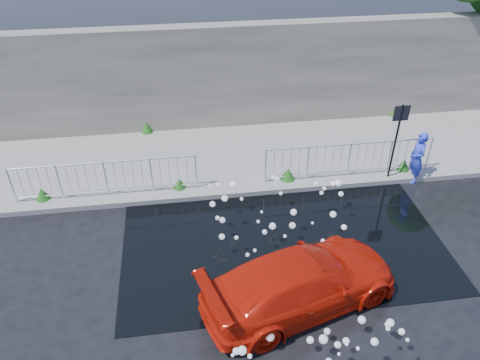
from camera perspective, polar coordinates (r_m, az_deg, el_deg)
The scene contains 12 objects.
ground at distance 11.30m, azimuth 3.64°, elevation -10.71°, with size 90.00×90.00×0.00m, color black.
pavement at distance 15.13m, azimuth 0.03°, elevation 2.97°, with size 30.00×4.00×0.15m, color slate.
curb at distance 13.49m, azimuth 1.22°, elevation -1.45°, with size 30.00×0.25×0.16m, color slate.
retaining_wall at distance 16.25m, azimuth -1.09°, elevation 12.53°, with size 30.00×0.60×3.50m, color #534C45.
puddle at distance 12.09m, azimuth 5.07°, elevation -7.08°, with size 8.00×5.00×0.01m, color black.
sign_post at distance 13.91m, azimuth 18.68°, elevation 5.78°, with size 0.45×0.06×2.50m.
railing_left at distance 13.46m, azimuth -16.06°, elevation 0.33°, with size 5.05×0.05×1.10m.
railing_right at distance 14.12m, azimuth 13.15°, elevation 2.58°, with size 5.05×0.05×1.10m.
weeds at distance 14.54m, azimuth -0.50°, elevation 2.69°, with size 12.17×3.93×0.38m.
water_spray at distance 10.72m, azimuth 6.40°, elevation -8.69°, with size 3.54×5.60×1.04m.
red_car at distance 10.21m, azimuth 7.51°, elevation -12.18°, with size 1.77×4.36×1.27m, color red.
person at distance 14.59m, azimuth 20.79°, elevation 2.56°, with size 0.59×0.39×1.62m, color blue.
Camera 1 is at (-1.80, -7.73, 8.05)m, focal length 35.00 mm.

